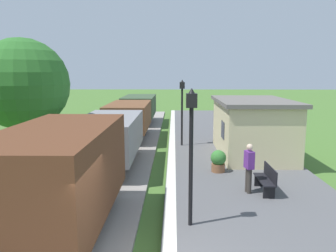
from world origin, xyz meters
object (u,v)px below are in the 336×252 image
(station_hut, at_px, (252,127))
(lamp_post_near, at_px, (191,132))
(freight_train, at_px, (119,127))
(person_waiting, at_px, (249,166))
(tree_trackside_far, at_px, (23,84))
(tree_field_left, at_px, (37,74))
(lamp_post_far, at_px, (182,100))
(potted_planter, at_px, (218,161))
(bench_near_hut, at_px, (267,179))

(station_hut, bearing_deg, lamp_post_near, -113.31)
(freight_train, bearing_deg, person_waiting, -49.11)
(tree_trackside_far, bearing_deg, lamp_post_near, -40.49)
(tree_field_left, bearing_deg, lamp_post_far, -15.10)
(potted_planter, xyz_separation_m, tree_trackside_far, (-8.44, 1.06, 3.10))
(freight_train, distance_m, potted_planter, 6.17)
(station_hut, bearing_deg, tree_trackside_far, -169.27)
(lamp_post_far, distance_m, tree_field_left, 9.46)
(potted_planter, bearing_deg, lamp_post_near, -105.74)
(freight_train, distance_m, tree_field_left, 7.30)
(station_hut, bearing_deg, potted_planter, -123.98)
(lamp_post_near, distance_m, tree_field_left, 15.49)
(lamp_post_far, bearing_deg, bench_near_hut, -69.87)
(station_hut, xyz_separation_m, lamp_post_far, (-3.45, 2.07, 1.15))
(person_waiting, bearing_deg, freight_train, -60.62)
(freight_train, height_order, tree_trackside_far, tree_trackside_far)
(person_waiting, height_order, lamp_post_near, lamp_post_near)
(potted_planter, distance_m, tree_trackside_far, 9.05)
(potted_planter, xyz_separation_m, lamp_post_far, (-1.40, 5.12, 2.08))
(station_hut, relative_size, person_waiting, 3.39)
(lamp_post_far, height_order, tree_field_left, tree_field_left)
(station_hut, distance_m, lamp_post_near, 8.79)
(person_waiting, distance_m, tree_field_left, 15.27)
(lamp_post_near, bearing_deg, tree_trackside_far, 139.51)
(station_hut, height_order, bench_near_hut, station_hut)
(tree_trackside_far, bearing_deg, potted_planter, -7.13)
(station_hut, bearing_deg, tree_field_left, 160.14)
(potted_planter, relative_size, lamp_post_near, 0.25)
(station_hut, relative_size, tree_trackside_far, 1.00)
(bench_near_hut, bearing_deg, tree_trackside_far, 160.69)
(freight_train, distance_m, lamp_post_near, 9.53)
(tree_field_left, bearing_deg, bench_near_hut, -40.14)
(lamp_post_near, bearing_deg, freight_train, 110.79)
(freight_train, xyz_separation_m, lamp_post_near, (3.35, -8.82, 1.32))
(bench_near_hut, relative_size, lamp_post_far, 0.41)
(potted_planter, relative_size, tree_trackside_far, 0.16)
(freight_train, distance_m, station_hut, 6.85)
(lamp_post_near, height_order, lamp_post_far, same)
(station_hut, distance_m, potted_planter, 3.79)
(bench_near_hut, bearing_deg, lamp_post_far, 110.13)
(freight_train, xyz_separation_m, tree_trackside_far, (-3.69, -2.81, 2.34))
(bench_near_hut, distance_m, lamp_post_near, 4.31)
(lamp_post_near, bearing_deg, person_waiting, 50.04)
(bench_near_hut, distance_m, tree_field_left, 15.79)
(potted_planter, bearing_deg, station_hut, 56.02)
(lamp_post_near, distance_m, lamp_post_far, 10.07)
(station_hut, bearing_deg, bench_near_hut, -97.40)
(tree_trackside_far, distance_m, tree_field_left, 6.80)
(lamp_post_far, bearing_deg, tree_field_left, 164.90)
(station_hut, distance_m, lamp_post_far, 4.18)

